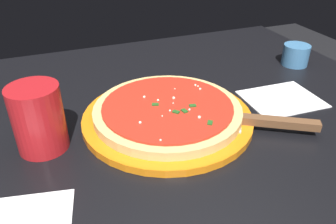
{
  "coord_description": "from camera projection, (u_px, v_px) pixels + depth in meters",
  "views": [
    {
      "loc": [
        0.21,
        0.48,
        1.11
      ],
      "look_at": [
        0.02,
        0.0,
        0.79
      ],
      "focal_mm": 36.01,
      "sensor_mm": 36.0,
      "label": 1
    }
  ],
  "objects": [
    {
      "name": "pizza_server",
      "position": [
        256.0,
        121.0,
        0.58
      ],
      "size": [
        0.21,
        0.15,
        0.01
      ],
      "color": "silver",
      "rests_on": "serving_plate"
    },
    {
      "name": "cup_tall_drink",
      "position": [
        38.0,
        117.0,
        0.52
      ],
      "size": [
        0.08,
        0.08,
        0.11
      ],
      "primitive_type": "cylinder",
      "color": "#B2191E",
      "rests_on": "restaurant_table"
    },
    {
      "name": "pizza",
      "position": [
        168.0,
        111.0,
        0.6
      ],
      "size": [
        0.27,
        0.27,
        0.02
      ],
      "color": "#DBB26B",
      "rests_on": "serving_plate"
    },
    {
      "name": "cup_small_sauce",
      "position": [
        296.0,
        55.0,
        0.82
      ],
      "size": [
        0.06,
        0.06,
        0.05
      ],
      "primitive_type": "cylinder",
      "color": "teal",
      "rests_on": "restaurant_table"
    },
    {
      "name": "restaurant_table",
      "position": [
        176.0,
        179.0,
        0.7
      ],
      "size": [
        0.96,
        0.86,
        0.77
      ],
      "color": "black",
      "rests_on": "ground_plane"
    },
    {
      "name": "serving_plate",
      "position": [
        168.0,
        118.0,
        0.61
      ],
      "size": [
        0.31,
        0.31,
        0.01
      ],
      "primitive_type": "cylinder",
      "color": "orange",
      "rests_on": "restaurant_table"
    },
    {
      "name": "napkin_folded_right",
      "position": [
        282.0,
        99.0,
        0.68
      ],
      "size": [
        0.15,
        0.12,
        0.0
      ],
      "primitive_type": "cube",
      "rotation": [
        0.0,
        0.0,
        -0.04
      ],
      "color": "white",
      "rests_on": "restaurant_table"
    }
  ]
}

